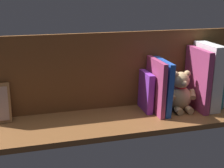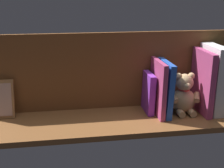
# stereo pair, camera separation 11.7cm
# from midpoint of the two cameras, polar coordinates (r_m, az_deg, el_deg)

# --- Properties ---
(ground_plane) EXTENTS (1.14, 0.29, 0.02)m
(ground_plane) POSITION_cam_midpoint_polar(r_m,az_deg,el_deg) (1.23, 2.75, -7.02)
(ground_plane) COLOR brown
(shelf_back_panel) EXTENTS (1.14, 0.02, 0.33)m
(shelf_back_panel) POSITION_cam_midpoint_polar(r_m,az_deg,el_deg) (1.28, 1.77, 2.41)
(shelf_back_panel) COLOR brown
(shelf_back_panel) RESTS_ON ground_plane
(book_1) EXTENTS (0.03, 0.14, 0.26)m
(book_1) POSITION_cam_midpoint_polar(r_m,az_deg,el_deg) (1.38, 22.14, 0.77)
(book_1) COLOR teal
(book_1) RESTS_ON ground_plane
(dictionary_thick_white) EXTENTS (0.05, 0.18, 0.28)m
(dictionary_thick_white) POSITION_cam_midpoint_polar(r_m,az_deg,el_deg) (1.34, 20.85, 0.87)
(dictionary_thick_white) COLOR silver
(dictionary_thick_white) RESTS_ON ground_plane
(book_2) EXTENTS (0.02, 0.19, 0.26)m
(book_2) POSITION_cam_midpoint_polar(r_m,az_deg,el_deg) (1.32, 19.15, 0.38)
(book_2) COLOR #B23F72
(book_2) RESTS_ON ground_plane
(teddy_bear) EXTENTS (0.14, 0.11, 0.17)m
(teddy_bear) POSITION_cam_midpoint_polar(r_m,az_deg,el_deg) (1.30, 15.94, -2.13)
(teddy_bear) COLOR tan
(teddy_bear) RESTS_ON ground_plane
(book_3) EXTENTS (0.03, 0.17, 0.22)m
(book_3) POSITION_cam_midpoint_polar(r_m,az_deg,el_deg) (1.26, 12.51, -0.74)
(book_3) COLOR blue
(book_3) RESTS_ON ground_plane
(book_4) EXTENTS (0.02, 0.18, 0.23)m
(book_4) POSITION_cam_midpoint_polar(r_m,az_deg,el_deg) (1.25, 11.31, -0.74)
(book_4) COLOR #B23F72
(book_4) RESTS_ON ground_plane
(book_5) EXTENTS (0.03, 0.12, 0.17)m
(book_5) POSITION_cam_midpoint_polar(r_m,az_deg,el_deg) (1.28, 9.51, -1.66)
(book_5) COLOR purple
(book_5) RESTS_ON ground_plane
(picture_frame_leaning) EXTENTS (0.11, 0.05, 0.15)m
(picture_frame_leaning) POSITION_cam_midpoint_polar(r_m,az_deg,el_deg) (1.27, -17.99, -2.84)
(picture_frame_leaning) COLOR #9E6B3D
(picture_frame_leaning) RESTS_ON ground_plane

